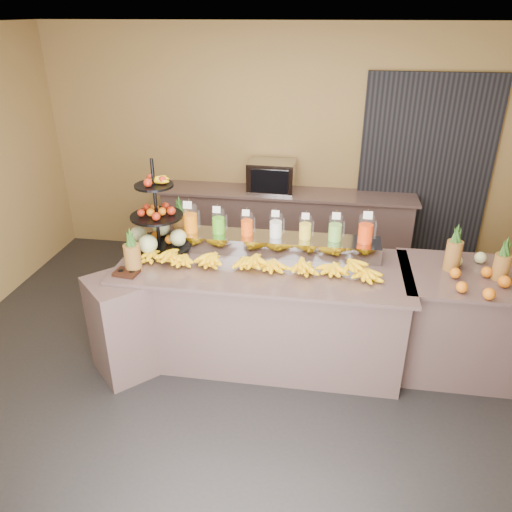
% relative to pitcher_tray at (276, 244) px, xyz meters
% --- Properties ---
extents(ground, '(6.00, 6.00, 0.00)m').
position_rel_pitcher_tray_xyz_m(ground, '(-0.07, -0.58, -1.01)').
color(ground, black).
rests_on(ground, ground).
extents(room_envelope, '(6.04, 5.02, 2.82)m').
position_rel_pitcher_tray_xyz_m(room_envelope, '(0.12, 0.21, 0.87)').
color(room_envelope, olive).
rests_on(room_envelope, ground).
extents(buffet_counter, '(2.75, 1.25, 0.93)m').
position_rel_pitcher_tray_xyz_m(buffet_counter, '(-0.19, -0.32, -0.54)').
color(buffet_counter, '#8A6764').
rests_on(buffet_counter, ground).
extents(right_counter, '(1.08, 0.88, 0.93)m').
position_rel_pitcher_tray_xyz_m(right_counter, '(1.63, -0.18, -0.54)').
color(right_counter, '#8A6764').
rests_on(right_counter, ground).
extents(back_ledge, '(3.10, 0.55, 0.93)m').
position_rel_pitcher_tray_xyz_m(back_ledge, '(-0.07, 1.67, -0.54)').
color(back_ledge, '#8A6764').
rests_on(back_ledge, ground).
extents(pitcher_tray, '(1.85, 0.30, 0.15)m').
position_rel_pitcher_tray_xyz_m(pitcher_tray, '(0.00, 0.00, 0.00)').
color(pitcher_tray, gray).
rests_on(pitcher_tray, buffet_counter).
extents(juice_pitcher_orange_a, '(0.13, 0.14, 0.32)m').
position_rel_pitcher_tray_xyz_m(juice_pitcher_orange_a, '(-0.78, -0.00, 0.18)').
color(juice_pitcher_orange_a, silver).
rests_on(juice_pitcher_orange_a, pitcher_tray).
extents(juice_pitcher_green, '(0.12, 0.12, 0.29)m').
position_rel_pitcher_tray_xyz_m(juice_pitcher_green, '(-0.52, -0.00, 0.17)').
color(juice_pitcher_green, silver).
rests_on(juice_pitcher_green, pitcher_tray).
extents(juice_pitcher_orange_b, '(0.11, 0.12, 0.27)m').
position_rel_pitcher_tray_xyz_m(juice_pitcher_orange_b, '(-0.26, -0.00, 0.17)').
color(juice_pitcher_orange_b, silver).
rests_on(juice_pitcher_orange_b, pitcher_tray).
extents(juice_pitcher_milk, '(0.12, 0.12, 0.28)m').
position_rel_pitcher_tray_xyz_m(juice_pitcher_milk, '(-0.00, -0.00, 0.17)').
color(juice_pitcher_milk, silver).
rests_on(juice_pitcher_milk, pitcher_tray).
extents(juice_pitcher_lemon, '(0.11, 0.12, 0.27)m').
position_rel_pitcher_tray_xyz_m(juice_pitcher_lemon, '(0.26, -0.00, 0.17)').
color(juice_pitcher_lemon, silver).
rests_on(juice_pitcher_lemon, pitcher_tray).
extents(juice_pitcher_lime, '(0.12, 0.13, 0.29)m').
position_rel_pitcher_tray_xyz_m(juice_pitcher_lime, '(0.52, -0.00, 0.17)').
color(juice_pitcher_lime, silver).
rests_on(juice_pitcher_lime, pitcher_tray).
extents(juice_pitcher_orange_c, '(0.13, 0.14, 0.32)m').
position_rel_pitcher_tray_xyz_m(juice_pitcher_orange_c, '(0.78, -0.00, 0.18)').
color(juice_pitcher_orange_c, silver).
rests_on(juice_pitcher_orange_c, pitcher_tray).
extents(banana_heap, '(2.12, 0.19, 0.18)m').
position_rel_pitcher_tray_xyz_m(banana_heap, '(-0.12, -0.33, 0.00)').
color(banana_heap, yellow).
rests_on(banana_heap, buffet_counter).
extents(fruit_stand, '(0.76, 0.76, 0.85)m').
position_rel_pitcher_tray_xyz_m(fruit_stand, '(-1.01, -0.12, 0.14)').
color(fruit_stand, black).
rests_on(fruit_stand, buffet_counter).
extents(condiment_caddy, '(0.21, 0.17, 0.03)m').
position_rel_pitcher_tray_xyz_m(condiment_caddy, '(-1.17, -0.62, -0.06)').
color(condiment_caddy, black).
rests_on(condiment_caddy, buffet_counter).
extents(pineapple_left_a, '(0.14, 0.14, 0.39)m').
position_rel_pitcher_tray_xyz_m(pineapple_left_a, '(-1.13, -0.54, 0.07)').
color(pineapple_left_a, brown).
rests_on(pineapple_left_a, buffet_counter).
extents(pineapple_left_b, '(0.15, 0.15, 0.43)m').
position_rel_pitcher_tray_xyz_m(pineapple_left_b, '(-0.93, 0.15, 0.09)').
color(pineapple_left_b, brown).
rests_on(pineapple_left_b, buffet_counter).
extents(right_fruit_pile, '(0.49, 0.47, 0.26)m').
position_rel_pitcher_tray_xyz_m(right_fruit_pile, '(1.66, -0.28, 0.01)').
color(right_fruit_pile, brown).
rests_on(right_fruit_pile, right_counter).
extents(oven_warmer, '(0.56, 0.40, 0.37)m').
position_rel_pitcher_tray_xyz_m(oven_warmer, '(-0.25, 1.67, 0.11)').
color(oven_warmer, gray).
rests_on(oven_warmer, back_ledge).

